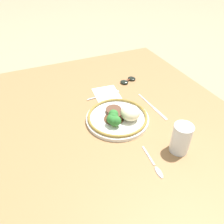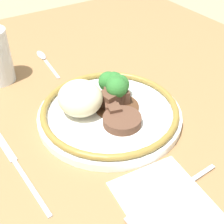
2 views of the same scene
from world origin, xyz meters
name	(u,v)px [view 2 (image 2 of 2)]	position (x,y,z in m)	size (l,w,h in m)	color
ground_plane	(118,142)	(0.00, 0.00, 0.00)	(8.00, 8.00, 0.00)	#998466
dining_table	(118,135)	(0.00, 0.00, 0.02)	(1.26, 1.07, 0.04)	olive
napkin	(166,203)	(-0.18, 0.04, 0.04)	(0.15, 0.13, 0.00)	white
plate	(105,107)	(0.04, 0.00, 0.06)	(0.27, 0.27, 0.08)	white
fork	(165,198)	(-0.17, 0.03, 0.04)	(0.02, 0.18, 0.00)	#B7B7BC
knife	(16,163)	(0.01, 0.19, 0.04)	(0.23, 0.02, 0.00)	#B7B7BC
spoon	(44,58)	(0.32, 0.01, 0.04)	(0.15, 0.02, 0.01)	#B7B7BC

